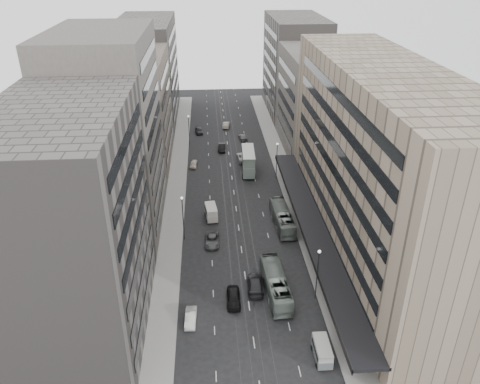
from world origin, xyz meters
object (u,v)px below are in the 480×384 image
object	(u,v)px
bus_near	(276,284)
sedan_0	(234,298)
panel_van	(211,212)
sedan_1	(191,318)
vw_microbus	(322,351)
double_decker	(248,161)
sedan_2	(212,240)
bus_far	(282,217)

from	to	relation	value
bus_near	sedan_0	xyz separation A→B (m)	(-6.26, -1.59, -0.84)
panel_van	sedan_0	size ratio (longest dim) A/B	0.92
sedan_1	vw_microbus	bearing A→B (deg)	-22.62
double_decker	sedan_1	world-z (taller)	double_decker
double_decker	sedan_2	distance (m)	29.87
bus_near	panel_van	bearing A→B (deg)	-70.78
bus_near	bus_far	world-z (taller)	bus_near
bus_near	sedan_2	xyz separation A→B (m)	(-8.97, 13.65, -0.97)
double_decker	panel_van	distance (m)	22.01
double_decker	sedan_0	bearing A→B (deg)	-95.25
bus_far	double_decker	bearing A→B (deg)	-82.55
vw_microbus	sedan_2	xyz separation A→B (m)	(-12.90, 26.34, -0.60)
bus_near	vw_microbus	bearing A→B (deg)	104.20
double_decker	sedan_2	bearing A→B (deg)	-104.43
bus_far	panel_van	xyz separation A→B (m)	(-12.83, 3.21, -0.15)
double_decker	sedan_1	size ratio (longest dim) A/B	2.30
sedan_0	sedan_2	world-z (taller)	sedan_0
double_decker	sedan_2	size ratio (longest dim) A/B	1.88
double_decker	sedan_0	size ratio (longest dim) A/B	1.96
bus_far	vw_microbus	bearing A→B (deg)	87.62
sedan_0	sedan_2	xyz separation A→B (m)	(-2.71, 15.24, -0.12)
sedan_0	sedan_1	bearing A→B (deg)	-149.05
bus_near	sedan_1	distance (m)	13.31
panel_van	sedan_1	world-z (taller)	panel_van
panel_van	sedan_2	distance (m)	8.37
sedan_2	panel_van	bearing A→B (deg)	91.92
panel_van	vw_microbus	bearing A→B (deg)	-76.12
bus_near	sedan_0	size ratio (longest dim) A/B	2.46
bus_far	sedan_1	xyz separation A→B (m)	(-16.12, -23.83, -0.96)
vw_microbus	sedan_0	world-z (taller)	vw_microbus
bus_far	panel_van	size ratio (longest dim) A/B	2.63
sedan_0	double_decker	bearing A→B (deg)	83.18
bus_near	vw_microbus	size ratio (longest dim) A/B	2.76
bus_near	sedan_1	xyz separation A→B (m)	(-12.27, -5.05, -0.99)
double_decker	bus_far	bearing A→B (deg)	-77.47
vw_microbus	sedan_1	distance (m)	17.92
double_decker	panel_van	bearing A→B (deg)	-110.83
panel_van	sedan_0	bearing A→B (deg)	-89.95
vw_microbus	sedan_0	distance (m)	15.07
vw_microbus	sedan_2	distance (m)	29.33
sedan_1	bus_far	bearing A→B (deg)	58.54
sedan_0	vw_microbus	bearing A→B (deg)	-46.49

